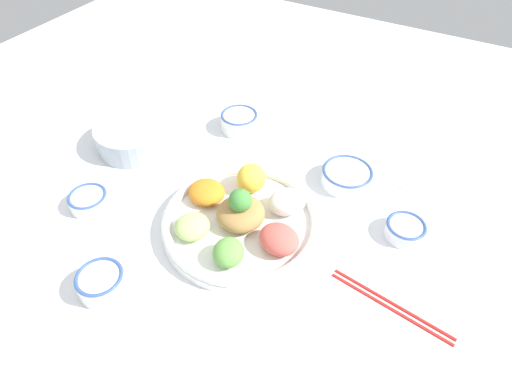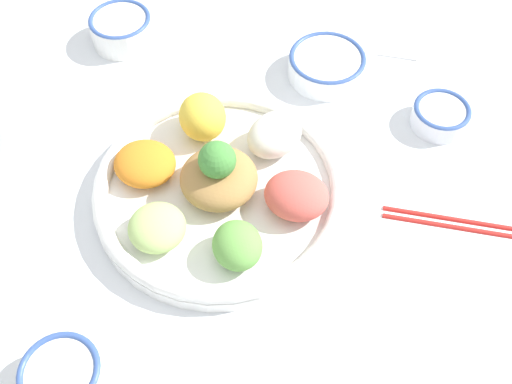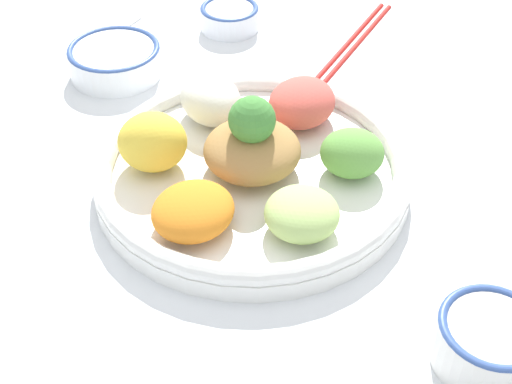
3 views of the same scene
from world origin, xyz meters
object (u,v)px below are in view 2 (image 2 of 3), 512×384
(sauce_bowl_dark, at_px, (441,115))
(serving_spoon_main, at_px, (413,57))
(salad_platter, at_px, (220,185))
(sauce_bowl_red, at_px, (327,65))
(chopsticks_pair_near, at_px, (475,225))
(rice_bowl_blue, at_px, (63,377))
(sauce_bowl_far, at_px, (122,28))

(sauce_bowl_dark, bearing_deg, serving_spoon_main, 99.36)
(salad_platter, distance_m, sauce_bowl_red, 0.28)
(chopsticks_pair_near, bearing_deg, rice_bowl_blue, -146.10)
(salad_platter, distance_m, serving_spoon_main, 0.40)
(sauce_bowl_red, distance_m, chopsticks_pair_near, 0.33)
(sauce_bowl_red, bearing_deg, rice_bowl_blue, -119.87)
(sauce_bowl_red, relative_size, sauce_bowl_dark, 1.43)
(sauce_bowl_dark, relative_size, serving_spoon_main, 0.62)
(sauce_bowl_dark, bearing_deg, rice_bowl_blue, -137.84)
(salad_platter, xyz_separation_m, sauce_bowl_dark, (0.30, 0.15, -0.01))
(rice_bowl_blue, bearing_deg, chopsticks_pair_near, 25.95)
(sauce_bowl_red, xyz_separation_m, sauce_bowl_far, (-0.33, 0.06, 0.00))
(sauce_bowl_dark, bearing_deg, chopsticks_pair_near, -81.35)
(sauce_bowl_red, distance_m, sauce_bowl_dark, 0.19)
(sauce_bowl_far, relative_size, chopsticks_pair_near, 0.42)
(serving_spoon_main, bearing_deg, sauce_bowl_dark, 108.36)
(rice_bowl_blue, bearing_deg, salad_platter, 60.87)
(rice_bowl_blue, relative_size, serving_spoon_main, 0.66)
(sauce_bowl_red, relative_size, sauce_bowl_far, 1.19)
(chopsticks_pair_near, bearing_deg, serving_spoon_main, 106.91)
(chopsticks_pair_near, bearing_deg, sauce_bowl_red, 133.34)
(serving_spoon_main, bearing_deg, sauce_bowl_red, 27.39)
(salad_platter, height_order, rice_bowl_blue, salad_platter)
(sauce_bowl_dark, bearing_deg, sauce_bowl_far, 162.82)
(serving_spoon_main, bearing_deg, salad_platter, 54.37)
(sauce_bowl_far, bearing_deg, sauce_bowl_dark, -17.18)
(sauce_bowl_red, height_order, sauce_bowl_dark, sauce_bowl_red)
(salad_platter, relative_size, sauce_bowl_red, 2.82)
(sauce_bowl_red, distance_m, sauce_bowl_far, 0.33)
(sauce_bowl_dark, bearing_deg, sauce_bowl_red, 150.64)
(sauce_bowl_dark, bearing_deg, salad_platter, -154.22)
(sauce_bowl_dark, relative_size, sauce_bowl_far, 0.83)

